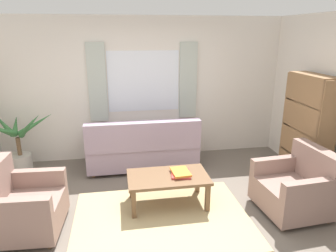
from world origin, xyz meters
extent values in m
plane|color=#6B6056|center=(0.00, 0.00, 0.00)|extent=(6.24, 6.24, 0.00)
cube|color=silver|center=(0.00, 2.26, 1.30)|extent=(5.32, 0.12, 2.60)
cube|color=white|center=(0.00, 2.20, 1.45)|extent=(1.30, 0.01, 1.10)
cube|color=#B2BCB2|center=(-0.83, 2.17, 1.45)|extent=(0.32, 0.06, 1.40)
cube|color=#B2BCB2|center=(0.83, 2.17, 1.45)|extent=(0.32, 0.06, 1.40)
cube|color=tan|center=(0.00, 0.00, 0.01)|extent=(2.25, 1.65, 0.01)
cube|color=#998499|center=(-0.09, 1.68, 0.25)|extent=(1.90, 0.80, 0.38)
cube|color=#998499|center=(-0.09, 1.36, 0.68)|extent=(1.90, 0.20, 0.48)
cube|color=#998499|center=(0.78, 1.68, 0.56)|extent=(0.16, 0.80, 0.24)
cube|color=#998499|center=(-0.96, 1.68, 0.56)|extent=(0.16, 0.80, 0.24)
cylinder|color=brown|center=(0.76, 1.98, 0.03)|extent=(0.06, 0.06, 0.06)
cylinder|color=brown|center=(-0.94, 1.98, 0.03)|extent=(0.06, 0.06, 0.06)
cylinder|color=brown|center=(0.76, 1.38, 0.03)|extent=(0.06, 0.06, 0.06)
cylinder|color=brown|center=(-0.94, 1.38, 0.03)|extent=(0.06, 0.06, 0.06)
cube|color=gray|center=(-1.62, 0.02, 0.24)|extent=(0.85, 0.88, 0.36)
cube|color=gray|center=(-1.64, -0.33, 0.53)|extent=(0.81, 0.17, 0.22)
cube|color=gray|center=(-1.60, 0.38, 0.53)|extent=(0.81, 0.17, 0.22)
cylinder|color=brown|center=(-1.32, -0.33, 0.03)|extent=(0.05, 0.05, 0.06)
cylinder|color=brown|center=(-1.28, 0.35, 0.03)|extent=(0.05, 0.05, 0.06)
cylinder|color=brown|center=(-1.92, 0.38, 0.03)|extent=(0.05, 0.05, 0.06)
cube|color=gray|center=(1.72, -0.12, 0.24)|extent=(0.86, 0.90, 0.36)
cube|color=gray|center=(2.05, -0.09, 0.65)|extent=(0.24, 0.85, 0.46)
cube|color=gray|center=(1.69, 0.24, 0.53)|extent=(0.81, 0.18, 0.22)
cube|color=gray|center=(1.74, -0.48, 0.53)|extent=(0.81, 0.18, 0.22)
cylinder|color=brown|center=(1.37, 0.20, 0.03)|extent=(0.05, 0.05, 0.06)
cylinder|color=brown|center=(1.42, -0.48, 0.03)|extent=(0.05, 0.05, 0.06)
cylinder|color=brown|center=(2.01, 0.25, 0.03)|extent=(0.05, 0.05, 0.06)
cylinder|color=brown|center=(2.06, -0.43, 0.03)|extent=(0.05, 0.05, 0.06)
cube|color=brown|center=(0.14, 0.34, 0.42)|extent=(1.10, 0.64, 0.04)
cube|color=brown|center=(-0.35, 0.08, 0.20)|extent=(0.06, 0.06, 0.40)
cube|color=brown|center=(0.63, 0.08, 0.20)|extent=(0.06, 0.06, 0.40)
cube|color=brown|center=(-0.35, 0.60, 0.20)|extent=(0.06, 0.06, 0.40)
cube|color=brown|center=(0.63, 0.60, 0.20)|extent=(0.06, 0.06, 0.40)
cube|color=#B23833|center=(0.31, 0.34, 0.45)|extent=(0.30, 0.34, 0.03)
cube|color=orange|center=(0.31, 0.34, 0.48)|extent=(0.25, 0.34, 0.03)
cylinder|color=#B7B2A8|center=(-2.17, 1.78, 0.16)|extent=(0.36, 0.36, 0.32)
cylinder|color=brown|center=(-2.17, 1.78, 0.47)|extent=(0.07, 0.07, 0.31)
cone|color=#38753D|center=(-1.86, 1.82, 0.84)|extent=(0.59, 0.18, 0.40)
cone|color=#38753D|center=(-1.99, 1.94, 0.80)|extent=(0.38, 0.38, 0.38)
cone|color=#38753D|center=(-2.24, 2.01, 0.79)|extent=(0.19, 0.47, 0.31)
cone|color=#38753D|center=(-2.44, 1.96, 0.86)|extent=(0.53, 0.45, 0.45)
cone|color=#38753D|center=(-2.21, 1.53, 0.81)|extent=(0.16, 0.51, 0.32)
cone|color=#38753D|center=(-1.93, 1.54, 0.87)|extent=(0.46, 0.52, 0.50)
cube|color=olive|center=(2.38, 0.23, 0.85)|extent=(0.30, 0.04, 1.70)
cube|color=olive|center=(2.38, 1.13, 0.85)|extent=(0.30, 0.04, 1.70)
cube|color=olive|center=(2.24, 0.68, 0.85)|extent=(0.02, 0.90, 1.70)
cube|color=olive|center=(2.38, 0.68, 0.01)|extent=(0.30, 0.86, 0.02)
cube|color=olive|center=(2.38, 0.68, 0.43)|extent=(0.30, 0.86, 0.02)
cube|color=olive|center=(2.38, 0.68, 0.86)|extent=(0.30, 0.86, 0.02)
cube|color=olive|center=(2.38, 0.68, 1.28)|extent=(0.30, 0.86, 0.02)
cube|color=olive|center=(2.38, 0.68, 1.71)|extent=(0.30, 0.86, 0.02)
cube|color=#2D2D33|center=(2.38, 0.33, 0.58)|extent=(0.23, 0.07, 0.27)
cube|color=#5B8E93|center=(2.38, 0.41, 0.59)|extent=(0.26, 0.07, 0.29)
cube|color=gold|center=(2.38, 0.48, 0.55)|extent=(0.24, 0.07, 0.21)
cube|color=#5B8E93|center=(2.38, 0.57, 0.56)|extent=(0.24, 0.09, 0.23)
cube|color=#2D2D33|center=(2.38, 0.67, 0.59)|extent=(0.26, 0.08, 0.30)
cube|color=#387F4C|center=(2.38, 0.77, 0.58)|extent=(0.28, 0.08, 0.27)
cube|color=#5B8E93|center=(2.38, 0.86, 0.57)|extent=(0.24, 0.08, 0.25)
cube|color=orange|center=(2.38, 0.93, 0.59)|extent=(0.28, 0.05, 0.29)
cube|color=gold|center=(2.38, 1.01, 0.56)|extent=(0.24, 0.08, 0.24)
camera|label=1|loc=(-0.50, -3.40, 2.31)|focal=32.74mm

